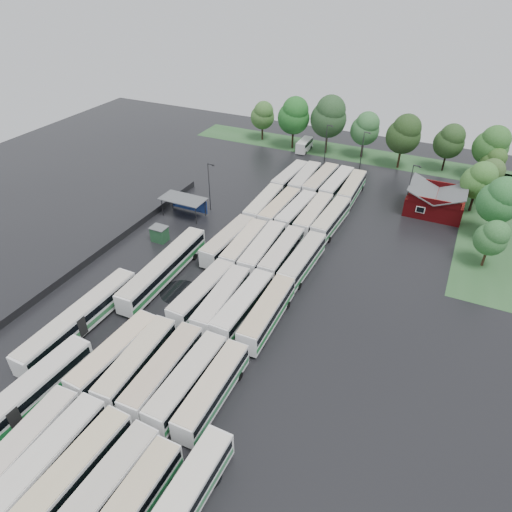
% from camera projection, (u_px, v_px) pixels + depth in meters
% --- Properties ---
extents(ground, '(160.00, 160.00, 0.00)m').
position_uv_depth(ground, '(205.00, 312.00, 61.87)').
color(ground, black).
rests_on(ground, ground).
extents(brick_building, '(10.07, 8.60, 5.39)m').
position_uv_depth(brick_building, '(435.00, 203.00, 84.22)').
color(brick_building, maroon).
rests_on(brick_building, ground).
extents(wash_shed, '(8.20, 4.20, 3.58)m').
position_uv_depth(wash_shed, '(184.00, 200.00, 82.75)').
color(wash_shed, '#2D2D30').
rests_on(wash_shed, ground).
extents(utility_hut, '(2.70, 2.20, 2.62)m').
position_uv_depth(utility_hut, '(160.00, 234.00, 76.30)').
color(utility_hut, '#1D4929').
rests_on(utility_hut, ground).
extents(grass_strip_north, '(80.00, 10.00, 0.01)m').
position_uv_depth(grass_strip_north, '(350.00, 153.00, 109.54)').
color(grass_strip_north, '#295328').
rests_on(grass_strip_north, ground).
extents(grass_strip_east, '(10.00, 50.00, 0.01)m').
position_uv_depth(grass_strip_east, '(491.00, 224.00, 81.73)').
color(grass_strip_east, '#295328').
rests_on(grass_strip_east, ground).
extents(west_fence, '(0.10, 50.00, 1.20)m').
position_uv_depth(west_fence, '(114.00, 242.00, 75.40)').
color(west_fence, '#2D2D30').
rests_on(west_fence, ground).
extents(bus_r0c0, '(3.32, 12.98, 3.58)m').
position_uv_depth(bus_r0c0, '(23.00, 449.00, 42.87)').
color(bus_r0c0, white).
rests_on(bus_r0c0, ground).
extents(bus_r0c1, '(2.89, 13.24, 3.68)m').
position_uv_depth(bus_r0c1, '(47.00, 460.00, 41.88)').
color(bus_r0c1, white).
rests_on(bus_r0c1, ground).
extents(bus_r0c2, '(3.13, 13.02, 3.60)m').
position_uv_depth(bus_r0c2, '(74.00, 474.00, 40.83)').
color(bus_r0c2, white).
rests_on(bus_r0c2, ground).
extents(bus_r0c3, '(3.14, 13.07, 3.62)m').
position_uv_depth(bus_r0c3, '(102.00, 493.00, 39.41)').
color(bus_r0c3, white).
rests_on(bus_r0c3, ground).
extents(bus_r0c4, '(2.75, 12.58, 3.50)m').
position_uv_depth(bus_r0c4, '(128.00, 510.00, 38.26)').
color(bus_r0c4, white).
rests_on(bus_r0c4, ground).
extents(bus_r1c0, '(3.32, 12.95, 3.57)m').
position_uv_depth(bus_r1c0, '(115.00, 355.00, 52.82)').
color(bus_r1c0, white).
rests_on(bus_r1c0, ground).
extents(bus_r1c1, '(3.31, 12.83, 3.54)m').
position_uv_depth(bus_r1c1, '(137.00, 362.00, 51.95)').
color(bus_r1c1, white).
rests_on(bus_r1c1, ground).
extents(bus_r1c2, '(3.10, 13.02, 3.60)m').
position_uv_depth(bus_r1c2, '(164.00, 371.00, 50.79)').
color(bus_r1c2, white).
rests_on(bus_r1c2, ground).
extents(bus_r1c3, '(2.82, 12.84, 3.57)m').
position_uv_depth(bus_r1c3, '(188.00, 381.00, 49.65)').
color(bus_r1c3, white).
rests_on(bus_r1c3, ground).
extents(bus_r1c4, '(2.81, 12.51, 3.47)m').
position_uv_depth(bus_r1c4, '(213.00, 390.00, 48.72)').
color(bus_r1c4, white).
rests_on(bus_r1c4, ground).
extents(bus_r2c1, '(3.21, 12.97, 3.58)m').
position_uv_depth(bus_r2c1, '(202.00, 293.00, 62.21)').
color(bus_r2c1, white).
rests_on(bus_r2c1, ground).
extents(bus_r2c2, '(3.21, 12.81, 3.54)m').
position_uv_depth(bus_r2c2, '(222.00, 300.00, 60.95)').
color(bus_r2c2, white).
rests_on(bus_r2c2, ground).
extents(bus_r2c3, '(2.98, 13.00, 3.60)m').
position_uv_depth(bus_r2c3, '(243.00, 306.00, 60.01)').
color(bus_r2c3, white).
rests_on(bus_r2c3, ground).
extents(bus_r2c4, '(3.02, 13.07, 3.62)m').
position_uv_depth(bus_r2c4, '(267.00, 313.00, 58.85)').
color(bus_r2c4, white).
rests_on(bus_r2c4, ground).
extents(bus_r3c0, '(3.31, 12.99, 3.59)m').
position_uv_depth(bus_r3c0, '(228.00, 241.00, 73.23)').
color(bus_r3c0, white).
rests_on(bus_r3c0, ground).
extents(bus_r3c1, '(3.07, 12.67, 3.50)m').
position_uv_depth(bus_r3c1, '(244.00, 245.00, 72.19)').
color(bus_r3c1, white).
rests_on(bus_r3c1, ground).
extents(bus_r3c2, '(3.33, 13.31, 3.68)m').
position_uv_depth(bus_r3c2, '(263.00, 249.00, 71.10)').
color(bus_r3c2, white).
rests_on(bus_r3c2, ground).
extents(bus_r3c3, '(2.89, 12.77, 3.55)m').
position_uv_depth(bus_r3c3, '(282.00, 254.00, 70.17)').
color(bus_r3c3, white).
rests_on(bus_r3c3, ground).
extents(bus_r3c4, '(3.07, 13.03, 3.61)m').
position_uv_depth(bus_r3c4, '(302.00, 261.00, 68.60)').
color(bus_r3c4, white).
rests_on(bus_r3c4, ground).
extents(bus_r4c0, '(3.05, 12.78, 3.54)m').
position_uv_depth(bus_r4c0, '(264.00, 205.00, 83.45)').
color(bus_r4c0, white).
rests_on(bus_r4c0, ground).
extents(bus_r4c1, '(3.08, 12.79, 3.54)m').
position_uv_depth(bus_r4c1, '(280.00, 209.00, 82.27)').
color(bus_r4c1, white).
rests_on(bus_r4c1, ground).
extents(bus_r4c2, '(3.29, 12.67, 3.49)m').
position_uv_depth(bus_r4c2, '(296.00, 212.00, 81.30)').
color(bus_r4c2, white).
rests_on(bus_r4c2, ground).
extents(bus_r4c3, '(2.91, 13.18, 3.66)m').
position_uv_depth(bus_r4c3, '(313.00, 216.00, 80.01)').
color(bus_r4c3, white).
rests_on(bus_r4c3, ground).
extents(bus_r4c4, '(3.27, 12.96, 3.58)m').
position_uv_depth(bus_r4c4, '(331.00, 219.00, 79.06)').
color(bus_r4c4, white).
rests_on(bus_r4c4, ground).
extents(bus_r5c0, '(3.27, 12.63, 3.48)m').
position_uv_depth(bus_r5c0, '(290.00, 177.00, 93.48)').
color(bus_r5c0, white).
rests_on(bus_r5c0, ground).
extents(bus_r5c1, '(2.90, 12.75, 3.54)m').
position_uv_depth(bus_r5c1, '(305.00, 180.00, 92.58)').
color(bus_r5c1, white).
rests_on(bus_r5c1, ground).
extents(bus_r5c2, '(3.33, 13.30, 3.67)m').
position_uv_depth(bus_r5c2, '(321.00, 182.00, 91.54)').
color(bus_r5c2, white).
rests_on(bus_r5c2, ground).
extents(bus_r5c3, '(3.34, 13.10, 3.61)m').
position_uv_depth(bus_r5c3, '(337.00, 185.00, 90.45)').
color(bus_r5c3, white).
rests_on(bus_r5c3, ground).
extents(bus_r5c4, '(2.94, 12.70, 3.52)m').
position_uv_depth(bus_r5c4, '(352.00, 189.00, 89.07)').
color(bus_r5c4, white).
rests_on(bus_r5c4, ground).
extents(artic_bus_west_a, '(3.66, 19.39, 3.58)m').
position_uv_depth(artic_bus_west_a, '(14.00, 407.00, 46.77)').
color(artic_bus_west_a, white).
rests_on(artic_bus_west_a, ground).
extents(artic_bus_west_b, '(3.24, 19.54, 3.61)m').
position_uv_depth(artic_bus_west_b, '(164.00, 268.00, 66.98)').
color(artic_bus_west_b, white).
rests_on(artic_bus_west_b, ground).
extents(artic_bus_west_c, '(2.97, 19.10, 3.54)m').
position_uv_depth(artic_bus_west_c, '(80.00, 319.00, 57.90)').
color(artic_bus_west_c, white).
rests_on(artic_bus_west_c, ground).
extents(minibus, '(2.49, 6.30, 2.73)m').
position_uv_depth(minibus, '(304.00, 145.00, 109.97)').
color(minibus, white).
rests_on(minibus, ground).
extents(tree_north_0, '(5.96, 5.96, 9.88)m').
position_uv_depth(tree_north_0, '(263.00, 115.00, 113.65)').
color(tree_north_0, '#312417').
rests_on(tree_north_0, ground).
extents(tree_north_1, '(7.60, 7.60, 12.59)m').
position_uv_depth(tree_north_1, '(294.00, 115.00, 107.82)').
color(tree_north_1, black).
rests_on(tree_north_1, ground).
extents(tree_north_2, '(8.32, 8.32, 13.77)m').
position_uv_depth(tree_north_2, '(329.00, 116.00, 104.73)').
color(tree_north_2, '#312312').
rests_on(tree_north_2, ground).
extents(tree_north_3, '(6.56, 6.56, 10.87)m').
position_uv_depth(tree_north_3, '(366.00, 128.00, 103.52)').
color(tree_north_3, black).
rests_on(tree_north_3, ground).
extents(tree_north_4, '(7.38, 7.38, 12.22)m').
position_uv_depth(tree_north_4, '(404.00, 134.00, 97.91)').
color(tree_north_4, '#3D2618').
rests_on(tree_north_4, ground).
extents(tree_north_5, '(6.41, 6.41, 10.61)m').
position_uv_depth(tree_north_5, '(450.00, 141.00, 97.20)').
color(tree_north_5, black).
rests_on(tree_north_5, ground).
extents(tree_north_6, '(7.07, 7.07, 11.70)m').
position_uv_depth(tree_north_6, '(492.00, 145.00, 93.20)').
color(tree_north_6, black).
rests_on(tree_north_6, ground).
extents(tree_east_0, '(4.89, 4.89, 8.11)m').
position_uv_depth(tree_east_0, '(492.00, 237.00, 67.96)').
color(tree_east_0, '#3B2818').
rests_on(tree_east_0, ground).
extents(tree_east_1, '(6.79, 6.79, 11.25)m').
position_uv_depth(tree_east_1, '(500.00, 200.00, 73.76)').
color(tree_east_1, black).
rests_on(tree_east_1, ground).
extents(tree_east_2, '(6.02, 6.02, 9.97)m').
position_uv_depth(tree_east_2, '(480.00, 180.00, 81.92)').
color(tree_east_2, black).
rests_on(tree_east_2, ground).
extents(tree_east_3, '(5.47, 5.47, 9.05)m').
position_uv_depth(tree_east_3, '(490.00, 175.00, 85.20)').
color(tree_east_3, '#312213').
rests_on(tree_east_3, ground).
extents(tree_east_4, '(4.92, 4.88, 8.09)m').
position_uv_depth(tree_east_4, '(494.00, 161.00, 92.32)').
color(tree_east_4, '#362015').
rests_on(tree_east_4, ground).
extents(lamp_post_ne, '(1.43, 0.28, 9.27)m').
position_uv_depth(lamp_post_ne, '(410.00, 185.00, 82.49)').
color(lamp_post_ne, '#2D2D30').
rests_on(lamp_post_ne, ground).
extents(lamp_post_nw, '(1.44, 0.28, 9.35)m').
position_uv_depth(lamp_post_nw, '(210.00, 184.00, 82.90)').
color(lamp_post_nw, '#2D2D30').
rests_on(lamp_post_nw, ground).
extents(lamp_post_back_w, '(1.42, 0.28, 9.23)m').
position_uv_depth(lamp_post_back_w, '(326.00, 142.00, 100.72)').
color(lamp_post_back_w, '#2D2D30').
rests_on(lamp_post_back_w, ground).
extents(lamp_post_back_e, '(1.44, 0.28, 9.37)m').
position_uv_depth(lamp_post_back_e, '(363.00, 150.00, 96.67)').
color(lamp_post_back_e, '#2D2D30').
rests_on(lamp_post_back_e, ground).
extents(puddle_0, '(3.96, 3.96, 0.01)m').
position_uv_depth(puddle_0, '(84.00, 432.00, 46.60)').
color(puddle_0, black).
rests_on(puddle_0, ground).
extents(puddle_1, '(3.76, 3.76, 0.01)m').
position_uv_depth(puddle_1, '(179.00, 499.00, 40.96)').
color(puddle_1, black).
rests_on(puddle_1, ground).
extents(puddle_2, '(5.69, 5.69, 0.01)m').
position_uv_depth(puddle_2, '(180.00, 292.00, 65.52)').
color(puddle_2, black).
rests_on(puddle_2, ground).
extents(puddle_3, '(4.24, 4.24, 0.01)m').
position_uv_depth(puddle_3, '(211.00, 328.00, 59.41)').
color(puddle_3, black).
rests_on(puddle_3, ground).
extents(puddle_4, '(2.79, 2.79, 0.01)m').
position_uv_depth(puddle_4, '(207.00, 476.00, 42.73)').
color(puddle_4, black).
rests_on(puddle_4, ground).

